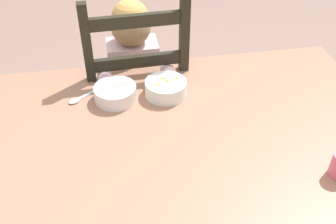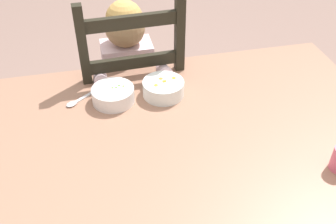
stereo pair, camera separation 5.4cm
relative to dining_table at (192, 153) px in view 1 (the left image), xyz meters
name	(u,v)px [view 1 (the left image)]	position (x,y,z in m)	size (l,w,h in m)	color
dining_table	(192,153)	(0.00, 0.00, 0.00)	(1.41, 0.99, 0.70)	#996D56
dining_chair	(136,100)	(-0.15, 0.54, -0.14)	(0.44, 0.44, 1.03)	black
child_figure	(134,72)	(-0.15, 0.54, 0.01)	(0.32, 0.31, 0.96)	silver
bowl_of_peas	(115,93)	(-0.24, 0.24, 0.12)	(0.16, 0.16, 0.06)	white
bowl_of_carrots	(166,88)	(-0.05, 0.24, 0.12)	(0.16, 0.16, 0.06)	white
spoon	(79,99)	(-0.38, 0.26, 0.09)	(0.12, 0.10, 0.01)	silver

